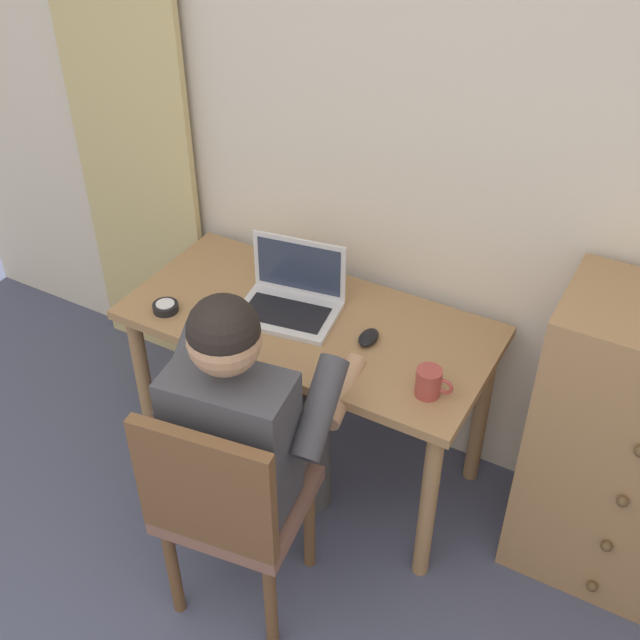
{
  "coord_description": "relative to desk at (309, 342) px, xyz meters",
  "views": [
    {
      "loc": [
        0.75,
        -0.04,
        2.36
      ],
      "look_at": [
        -0.23,
        1.72,
        0.82
      ],
      "focal_mm": 44.15,
      "sensor_mm": 36.0,
      "label": 1
    }
  ],
  "objects": [
    {
      "name": "desk",
      "position": [
        0.0,
        0.0,
        0.0
      ],
      "size": [
        1.28,
        0.61,
        0.72
      ],
      "color": "#9E754C",
      "rests_on": "ground_plane"
    },
    {
      "name": "curtain_panel",
      "position": [
        -0.98,
        0.31,
        0.52
      ],
      "size": [
        0.58,
        0.03,
        2.26
      ],
      "primitive_type": "cube",
      "color": "#CCB77A",
      "rests_on": "ground_plane"
    },
    {
      "name": "desk_clock",
      "position": [
        -0.46,
        -0.2,
        0.12
      ],
      "size": [
        0.09,
        0.09,
        0.03
      ],
      "color": "black",
      "rests_on": "desk"
    },
    {
      "name": "computer_mouse",
      "position": [
        0.23,
        -0.01,
        0.12
      ],
      "size": [
        0.06,
        0.1,
        0.03
      ],
      "primitive_type": "ellipsoid",
      "rotation": [
        0.0,
        0.0,
        0.04
      ],
      "color": "black",
      "rests_on": "desk"
    },
    {
      "name": "coffee_mug",
      "position": [
        0.51,
        -0.15,
        0.15
      ],
      "size": [
        0.12,
        0.08,
        0.09
      ],
      "color": "#9E3D38",
      "rests_on": "desk"
    },
    {
      "name": "person_seated",
      "position": [
        0.07,
        -0.48,
        0.07
      ],
      "size": [
        0.58,
        0.62,
        1.21
      ],
      "color": "#4C4C4C",
      "rests_on": "ground_plane"
    },
    {
      "name": "wall_back",
      "position": [
        0.33,
        0.38,
        0.63
      ],
      "size": [
        4.8,
        0.05,
        2.5
      ],
      "primitive_type": "cube",
      "color": "beige",
      "rests_on": "ground_plane"
    },
    {
      "name": "dresser",
      "position": [
        1.12,
        0.11,
        -0.08
      ],
      "size": [
        0.65,
        0.44,
        1.06
      ],
      "color": "#9E754C",
      "rests_on": "ground_plane"
    },
    {
      "name": "laptop",
      "position": [
        -0.08,
        0.02,
        0.15
      ],
      "size": [
        0.38,
        0.3,
        0.24
      ],
      "color": "silver",
      "rests_on": "desk"
    },
    {
      "name": "chair",
      "position": [
        0.1,
        -0.66,
        -0.12
      ],
      "size": [
        0.47,
        0.45,
        0.89
      ],
      "color": "#80584B",
      "rests_on": "ground_plane"
    }
  ]
}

